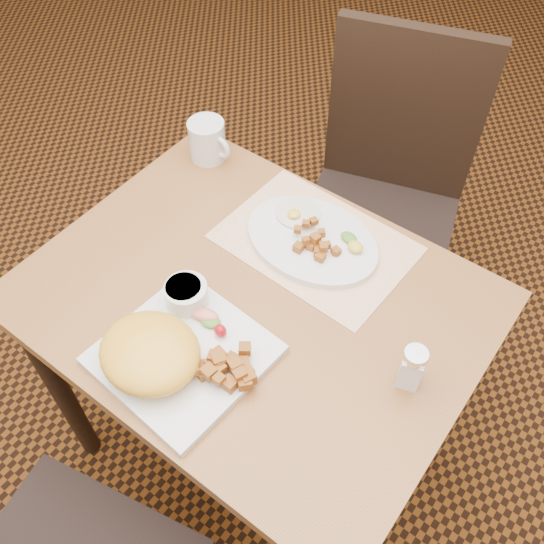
{
  "coord_description": "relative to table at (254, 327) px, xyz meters",
  "views": [
    {
      "loc": [
        0.47,
        -0.56,
        1.74
      ],
      "look_at": [
        0.03,
        0.03,
        0.82
      ],
      "focal_mm": 40.0,
      "sensor_mm": 36.0,
      "label": 1
    }
  ],
  "objects": [
    {
      "name": "ground",
      "position": [
        0.0,
        0.0,
        -0.64
      ],
      "size": [
        8.0,
        8.0,
        0.0
      ],
      "primitive_type": "plane",
      "color": "black",
      "rests_on": "ground"
    },
    {
      "name": "table",
      "position": [
        0.0,
        0.0,
        0.0
      ],
      "size": [
        0.9,
        0.7,
        0.75
      ],
      "color": "#9C6130",
      "rests_on": "ground"
    },
    {
      "name": "chair_far",
      "position": [
        -0.03,
        0.65,
        -0.1
      ],
      "size": [
        0.53,
        0.54,
        0.97
      ],
      "rotation": [
        0.0,
        0.0,
        3.44
      ],
      "color": "black",
      "rests_on": "ground"
    },
    {
      "name": "placemat",
      "position": [
        0.02,
        0.2,
        0.11
      ],
      "size": [
        0.41,
        0.3,
        0.0
      ],
      "primitive_type": "cube",
      "rotation": [
        0.0,
        0.0,
        -0.04
      ],
      "color": "white",
      "rests_on": "table"
    },
    {
      "name": "plate_square",
      "position": [
        -0.02,
        -0.19,
        0.12
      ],
      "size": [
        0.3,
        0.3,
        0.02
      ],
      "primitive_type": "cube",
      "rotation": [
        0.0,
        0.0,
        -0.07
      ],
      "color": "silver",
      "rests_on": "table"
    },
    {
      "name": "plate_oval",
      "position": [
        0.01,
        0.19,
        0.12
      ],
      "size": [
        0.31,
        0.23,
        0.02
      ],
      "primitive_type": null,
      "rotation": [
        0.0,
        0.0,
        -0.02
      ],
      "color": "silver",
      "rests_on": "placemat"
    },
    {
      "name": "hollandaise_mound",
      "position": [
        -0.05,
        -0.24,
        0.16
      ],
      "size": [
        0.19,
        0.17,
        0.07
      ],
      "color": "yellow",
      "rests_on": "plate_square"
    },
    {
      "name": "ramekin",
      "position": [
        -0.09,
        -0.1,
        0.15
      ],
      "size": [
        0.08,
        0.08,
        0.05
      ],
      "color": "silver",
      "rests_on": "plate_square"
    },
    {
      "name": "garnish_sq",
      "position": [
        -0.02,
        -0.11,
        0.14
      ],
      "size": [
        0.1,
        0.05,
        0.03
      ],
      "color": "#387223",
      "rests_on": "plate_square"
    },
    {
      "name": "fried_egg",
      "position": [
        -0.05,
        0.23,
        0.13
      ],
      "size": [
        0.1,
        0.1,
        0.02
      ],
      "color": "white",
      "rests_on": "plate_oval"
    },
    {
      "name": "garnish_ov",
      "position": [
        0.1,
        0.22,
        0.14
      ],
      "size": [
        0.07,
        0.05,
        0.02
      ],
      "color": "#387223",
      "rests_on": "plate_oval"
    },
    {
      "name": "salt_shaker",
      "position": [
        0.34,
        0.02,
        0.16
      ],
      "size": [
        0.05,
        0.05,
        0.1
      ],
      "color": "white",
      "rests_on": "table"
    },
    {
      "name": "coffee_mug",
      "position": [
        -0.35,
        0.27,
        0.16
      ],
      "size": [
        0.12,
        0.09,
        0.1
      ],
      "color": "silver",
      "rests_on": "table"
    },
    {
      "name": "home_fries_sq",
      "position": [
        0.07,
        -0.17,
        0.14
      ],
      "size": [
        0.11,
        0.12,
        0.04
      ],
      "color": "#AB5F1B",
      "rests_on": "plate_square"
    },
    {
      "name": "home_fries_ov",
      "position": [
        0.03,
        0.17,
        0.14
      ],
      "size": [
        0.11,
        0.09,
        0.03
      ],
      "color": "#AB5F1B",
      "rests_on": "plate_oval"
    }
  ]
}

